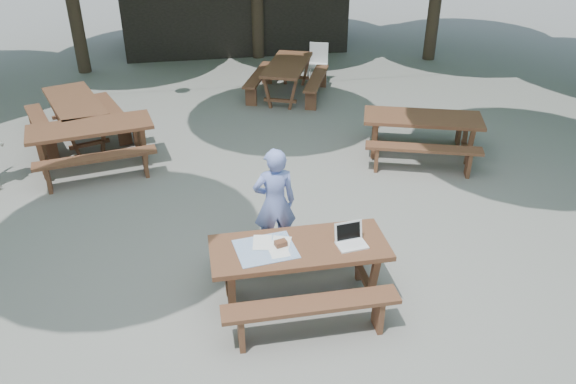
# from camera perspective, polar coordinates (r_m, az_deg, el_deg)

# --- Properties ---
(ground) EXTENTS (80.00, 80.00, 0.00)m
(ground) POSITION_cam_1_polar(r_m,az_deg,el_deg) (7.53, -1.22, -5.89)
(ground) COLOR slate
(ground) RESTS_ON ground
(main_picnic_table) EXTENTS (2.00, 1.58, 0.75)m
(main_picnic_table) POSITION_cam_1_polar(r_m,az_deg,el_deg) (6.52, 1.12, -8.08)
(main_picnic_table) COLOR #51301C
(main_picnic_table) RESTS_ON ground
(picnic_table_nw) EXTENTS (2.16, 1.90, 0.75)m
(picnic_table_nw) POSITION_cam_1_polar(r_m,az_deg,el_deg) (10.03, -19.18, 4.51)
(picnic_table_nw) COLOR #51301C
(picnic_table_nw) RESTS_ON ground
(picnic_table_ne) EXTENTS (2.30, 2.10, 0.75)m
(picnic_table_ne) POSITION_cam_1_polar(r_m,az_deg,el_deg) (10.10, 13.33, 5.58)
(picnic_table_ne) COLOR #51301C
(picnic_table_ne) RESTS_ON ground
(picnic_table_far_w) EXTENTS (2.13, 2.32, 0.75)m
(picnic_table_far_w) POSITION_cam_1_polar(r_m,az_deg,el_deg) (11.29, -20.61, 7.03)
(picnic_table_far_w) COLOR #51301C
(picnic_table_far_w) RESTS_ON ground
(picnic_table_far_e) EXTENTS (2.17, 2.35, 0.75)m
(picnic_table_far_e) POSITION_cam_1_polar(r_m,az_deg,el_deg) (12.72, -0.05, 11.39)
(picnic_table_far_e) COLOR #51301C
(picnic_table_far_e) RESTS_ON ground
(woman) EXTENTS (0.56, 0.38, 1.51)m
(woman) POSITION_cam_1_polar(r_m,az_deg,el_deg) (7.08, -1.37, -1.12)
(woman) COLOR #7E92E7
(woman) RESTS_ON ground
(plastic_chair) EXTENTS (0.57, 0.57, 0.90)m
(plastic_chair) POSITION_cam_1_polar(r_m,az_deg,el_deg) (13.71, 3.00, 12.14)
(plastic_chair) COLOR silver
(plastic_chair) RESTS_ON ground
(laptop) EXTENTS (0.36, 0.30, 0.24)m
(laptop) POSITION_cam_1_polar(r_m,az_deg,el_deg) (6.35, 6.34, -4.74)
(laptop) COLOR white
(laptop) RESTS_ON main_picnic_table
(tabletop_clutter) EXTENTS (0.71, 0.63, 0.08)m
(tabletop_clutter) POSITION_cam_1_polar(r_m,az_deg,el_deg) (6.26, -1.93, -5.67)
(tabletop_clutter) COLOR #366CB9
(tabletop_clutter) RESTS_ON main_picnic_table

